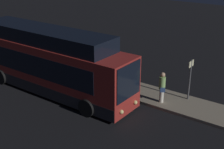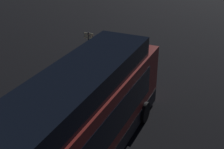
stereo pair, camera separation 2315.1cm
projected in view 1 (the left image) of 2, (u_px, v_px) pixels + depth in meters
The scene contains 8 objects.
ground at pixel (62, 93), 19.84m from camera, with size 80.00×80.00×0.00m, color black.
platform at pixel (91, 78), 21.92m from camera, with size 20.00×2.44×0.18m.
bus_lead at pixel (50, 64), 19.53m from camera, with size 11.79×2.75×4.06m.
passenger_boarding at pixel (162, 86), 17.87m from camera, with size 0.57×0.62×1.85m.
passenger_waiting at pixel (109, 72), 20.30m from camera, with size 0.57×0.40×1.62m.
passenger_with_bags at pixel (100, 65), 21.56m from camera, with size 0.58×0.56×1.66m.
suitcase at pixel (106, 71), 22.06m from camera, with size 0.39×0.28×0.92m.
sign_post at pixel (190, 76), 18.08m from camera, with size 0.10×0.63×2.46m.
Camera 1 is at (13.17, -12.66, 8.45)m, focal length 50.00 mm.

